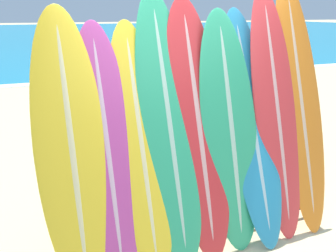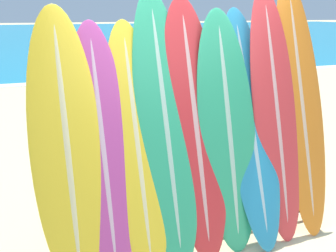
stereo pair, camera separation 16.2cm
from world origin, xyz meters
name	(u,v)px [view 1 (the left image)]	position (x,y,z in m)	size (l,w,h in m)	color
ocean_water	(21,34)	(0.00, 39.32, 0.00)	(120.00, 60.00, 0.01)	teal
surfboard_rack	(200,194)	(-0.05, 0.26, 0.52)	(2.69, 0.04, 0.96)	#28282D
surfboard_slot_0	(71,147)	(-1.21, 0.29, 1.14)	(0.60, 0.89, 2.28)	yellow
surfboard_slot_1	(107,151)	(-0.92, 0.28, 1.08)	(0.51, 0.86, 2.15)	#B23D8E
surfboard_slot_2	(141,146)	(-0.62, 0.29, 1.08)	(0.50, 0.89, 2.15)	yellow
surfboard_slot_3	(169,127)	(-0.34, 0.33, 1.21)	(0.54, 0.95, 2.42)	#289E70
surfboard_slot_4	(198,127)	(-0.05, 0.31, 1.18)	(0.57, 0.88, 2.36)	red
surfboard_slot_5	(230,130)	(0.27, 0.27, 1.13)	(0.59, 0.73, 2.25)	#289E70
surfboard_slot_6	(252,126)	(0.54, 0.31, 1.13)	(0.52, 0.96, 2.26)	teal
surfboard_slot_7	(276,113)	(0.82, 0.31, 1.23)	(0.51, 0.83, 2.46)	red
surfboard_slot_8	(300,105)	(1.14, 0.34, 1.27)	(0.51, 0.87, 2.55)	orange
person_near_water	(66,61)	(-0.08, 8.54, 0.86)	(0.26, 0.27, 1.57)	tan
person_mid_beach	(174,62)	(2.61, 7.10, 0.86)	(0.21, 0.27, 1.58)	#846047
person_far_left	(151,78)	(1.15, 4.92, 0.87)	(0.21, 0.26, 1.59)	beige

